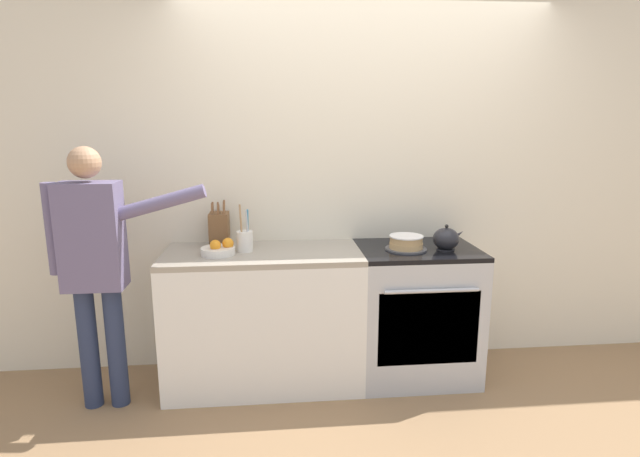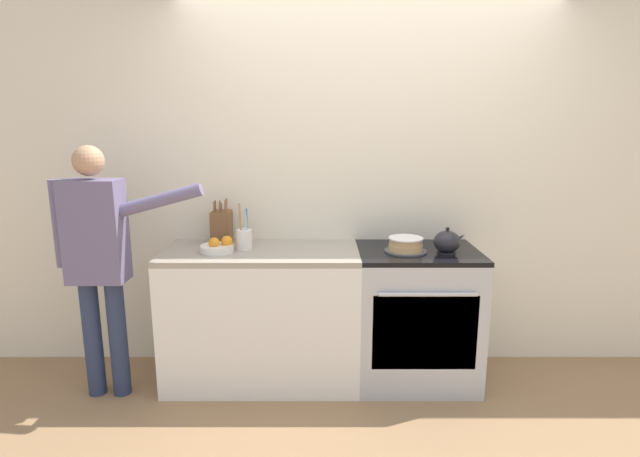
# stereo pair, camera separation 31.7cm
# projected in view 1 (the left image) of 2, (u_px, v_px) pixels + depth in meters

# --- Properties ---
(ground_plane) EXTENTS (16.00, 16.00, 0.00)m
(ground_plane) POSITION_uv_depth(u_px,v_px,m) (377.00, 398.00, 3.16)
(ground_plane) COLOR #93704C
(wall_back) EXTENTS (8.00, 0.04, 2.60)m
(wall_back) POSITION_uv_depth(u_px,v_px,m) (363.00, 182.00, 3.49)
(wall_back) COLOR silver
(wall_back) RESTS_ON ground_plane
(counter_cabinet) EXTENTS (1.26, 0.60, 0.90)m
(counter_cabinet) POSITION_uv_depth(u_px,v_px,m) (264.00, 318.00, 3.29)
(counter_cabinet) COLOR white
(counter_cabinet) RESTS_ON ground_plane
(stove_range) EXTENTS (0.78, 0.63, 0.90)m
(stove_range) POSITION_uv_depth(u_px,v_px,m) (415.00, 312.00, 3.38)
(stove_range) COLOR #B7BABF
(stove_range) RESTS_ON ground_plane
(layer_cake) EXTENTS (0.27, 0.27, 0.09)m
(layer_cake) POSITION_uv_depth(u_px,v_px,m) (406.00, 243.00, 3.24)
(layer_cake) COLOR #4C4C51
(layer_cake) RESTS_ON stove_range
(tea_kettle) EXTENTS (0.21, 0.17, 0.17)m
(tea_kettle) POSITION_uv_depth(u_px,v_px,m) (446.00, 239.00, 3.23)
(tea_kettle) COLOR #232328
(tea_kettle) RESTS_ON stove_range
(knife_block) EXTENTS (0.13, 0.16, 0.31)m
(knife_block) POSITION_uv_depth(u_px,v_px,m) (219.00, 229.00, 3.32)
(knife_block) COLOR brown
(knife_block) RESTS_ON counter_cabinet
(utensil_crock) EXTENTS (0.10, 0.10, 0.30)m
(utensil_crock) POSITION_uv_depth(u_px,v_px,m) (245.00, 240.00, 3.19)
(utensil_crock) COLOR silver
(utensil_crock) RESTS_ON counter_cabinet
(fruit_bowl) EXTENTS (0.21, 0.21, 0.10)m
(fruit_bowl) POSITION_uv_depth(u_px,v_px,m) (219.00, 249.00, 3.12)
(fruit_bowl) COLOR silver
(fruit_bowl) RESTS_ON counter_cabinet
(person_baker) EXTENTS (0.91, 0.20, 1.58)m
(person_baker) POSITION_uv_depth(u_px,v_px,m) (95.00, 257.00, 2.90)
(person_baker) COLOR #283351
(person_baker) RESTS_ON ground_plane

